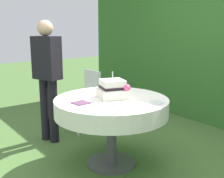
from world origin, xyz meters
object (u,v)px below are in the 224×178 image
Objects in this scene: cake_table at (111,108)px; serving_plate_near at (126,105)px; serving_plate_far at (124,110)px; serving_plate_right at (82,97)px; garden_chair at (87,94)px; wedding_cake at (113,89)px; standing_person at (47,73)px; napkin_stack at (81,103)px; serving_plate_left at (156,102)px.

serving_plate_near reaches higher than cake_table.
serving_plate_far and serving_plate_right have the same top height.
serving_plate_near is 0.95× the size of serving_plate_far.
garden_chair reaches higher than serving_plate_right.
wedding_cake reaches higher than garden_chair.
serving_plate_far is at bearing -26.39° from wedding_cake.
standing_person is (-0.79, -0.03, 0.16)m from serving_plate_right.
wedding_cake is 0.41m from napkin_stack.
serving_plate_right is at bearing -35.31° from garden_chair.
serving_plate_far is 0.07× the size of standing_person.
serving_plate_right is at bearing -163.06° from serving_plate_near.
napkin_stack is 0.10× the size of standing_person.
serving_plate_left reaches higher than napkin_stack.
standing_person is (-1.48, -0.06, 0.16)m from serving_plate_far.
cake_table is at bearing 170.17° from serving_plate_near.
napkin_stack is at bearing -34.88° from garden_chair.
garden_chair is (-1.55, 0.58, -0.23)m from serving_plate_far.
serving_plate_right is (-0.69, -0.03, 0.00)m from serving_plate_far.
garden_chair reaches higher than serving_plate_near.
wedding_cake is at bearing 88.31° from napkin_stack.
serving_plate_right is at bearing -131.62° from wedding_cake.
serving_plate_near is 0.07× the size of standing_person.
serving_plate_left is at bearing 25.77° from wedding_cake.
cake_table is 3.20× the size of wedding_cake.
wedding_cake is 0.43× the size of garden_chair.
serving_plate_far is 0.69m from serving_plate_right.
wedding_cake is at bearing 48.38° from serving_plate_right.
serving_plate_near is (0.33, -0.09, -0.08)m from wedding_cake.
serving_plate_near is 0.69× the size of napkin_stack.
standing_person reaches higher than wedding_cake.
standing_person is at bearing -161.20° from serving_plate_left.
serving_plate_far is (0.44, -0.19, 0.11)m from cake_table.
serving_plate_right is 1.09m from garden_chair.
serving_plate_near is at bearing 8.27° from standing_person.
wedding_cake is at bearing -154.23° from serving_plate_left.
garden_chair is 0.56× the size of standing_person.
wedding_cake is 3.55× the size of serving_plate_right.
garden_chair is (-0.87, 0.61, -0.23)m from serving_plate_right.
serving_plate_near is 1.51m from garden_chair.
serving_plate_left is at bearing 18.80° from standing_person.
serving_plate_left is (0.44, 0.21, -0.08)m from wedding_cake.
serving_plate_far is 0.50m from napkin_stack.
serving_plate_right is 0.81m from standing_person.
napkin_stack reaches higher than cake_table.
wedding_cake is at bearing 117.53° from cake_table.
garden_chair is (-1.12, 0.39, -0.12)m from cake_table.
wedding_cake reaches higher than cake_table.
napkin_stack is (-0.34, -0.31, -0.00)m from serving_plate_near.
cake_table is 0.35m from serving_plate_right.
cake_table is 8.25× the size of serving_plate_left.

